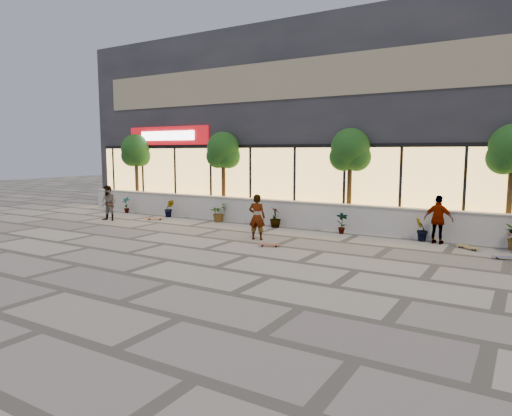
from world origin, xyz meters
The scene contains 19 objects.
ground centered at (0.00, 0.00, 0.00)m, with size 80.00×80.00×0.00m, color #A6A190.
planter_wall centered at (0.00, 7.00, 0.52)m, with size 22.00×0.42×1.04m.
retail_building centered at (0.00, 12.49, 4.25)m, with size 24.00×9.17×8.50m.
shrub_a centered at (-8.50, 6.45, 0.41)m, with size 0.43×0.29×0.81m, color #1D3E13.
shrub_b centered at (-5.70, 6.45, 0.41)m, with size 0.45×0.36×0.81m, color #1D3E13.
shrub_c centered at (-2.90, 6.45, 0.41)m, with size 0.73×0.63×0.81m, color #1D3E13.
shrub_d centered at (-0.10, 6.45, 0.41)m, with size 0.45×0.45×0.81m, color #1D3E13.
shrub_e centered at (2.70, 6.45, 0.41)m, with size 0.43×0.29×0.81m, color #1D3E13.
shrub_f centered at (5.50, 6.45, 0.41)m, with size 0.45×0.36×0.81m, color #1D3E13.
tree_west centered at (-9.00, 7.70, 2.99)m, with size 1.60×1.50×3.92m.
tree_midwest centered at (-3.50, 7.70, 2.99)m, with size 1.60×1.50×3.92m.
tree_mideast centered at (2.50, 7.70, 2.99)m, with size 1.60×1.50×3.92m.
skater_center centered at (0.60, 3.85, 0.79)m, with size 0.58×0.38×1.58m, color white.
skater_left centered at (-7.23, 4.26, 0.77)m, with size 0.75×0.59×1.54m, color #978F61.
skater_right_near centered at (6.05, 6.30, 0.80)m, with size 0.94×0.39×1.60m, color white.
skateboard_center centered at (1.55, 3.02, 0.07)m, with size 0.74×0.43×0.09m.
skateboard_left centered at (-5.64, 5.42, 0.08)m, with size 0.79×0.56×0.09m.
skateboard_right_near centered at (7.00, 5.88, 0.08)m, with size 0.73×0.57×0.09m.
skateboard_right_far centered at (8.10, 4.95, 0.07)m, with size 0.75×0.42×0.09m.
Camera 1 is at (8.54, -9.40, 3.00)m, focal length 32.00 mm.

